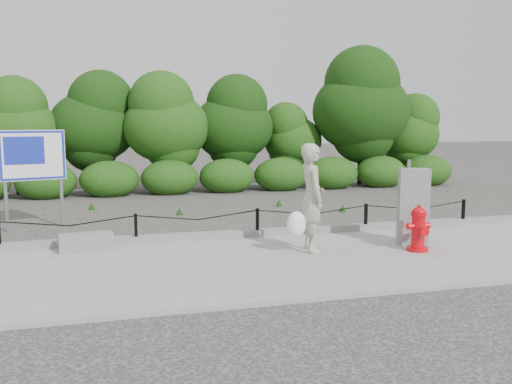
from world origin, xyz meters
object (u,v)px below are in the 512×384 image
at_px(utility_cabinet, 413,207).
at_px(advertising_sign, 32,160).
at_px(pedestrian, 311,199).
at_px(fire_hydrant, 418,229).
at_px(concrete_block, 86,242).

height_order(utility_cabinet, advertising_sign, advertising_sign).
height_order(pedestrian, advertising_sign, advertising_sign).
bearing_deg(fire_hydrant, utility_cabinet, 72.45).
distance_m(pedestrian, concrete_block, 4.31).
height_order(concrete_block, advertising_sign, advertising_sign).
relative_size(fire_hydrant, advertising_sign, 0.38).
height_order(pedestrian, concrete_block, pedestrian).
xyz_separation_m(fire_hydrant, utility_cabinet, (0.18, 0.51, 0.34)).
height_order(fire_hydrant, advertising_sign, advertising_sign).
bearing_deg(fire_hydrant, advertising_sign, 150.42).
bearing_deg(utility_cabinet, pedestrian, -159.69).
bearing_deg(advertising_sign, fire_hydrant, -46.98).
xyz_separation_m(fire_hydrant, concrete_block, (-6.02, 1.70, -0.26)).
relative_size(fire_hydrant, concrete_block, 0.88).
bearing_deg(concrete_block, pedestrian, -16.38).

